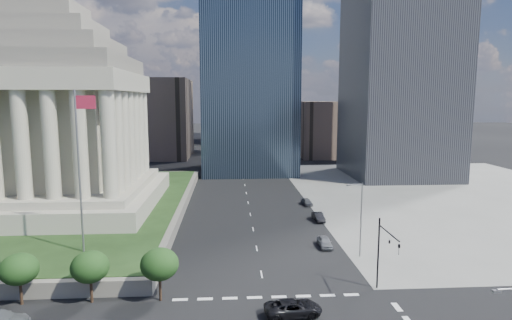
{
  "coord_description": "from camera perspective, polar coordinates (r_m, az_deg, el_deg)",
  "views": [
    {
      "loc": [
        -3.73,
        -28.52,
        20.71
      ],
      "look_at": [
        -0.61,
        20.88,
        13.7
      ],
      "focal_mm": 30.0,
      "sensor_mm": 36.0,
      "label": 1
    }
  ],
  "objects": [
    {
      "name": "war_memorial",
      "position": [
        82.3,
        -25.45,
        7.76
      ],
      "size": [
        34.0,
        34.0,
        39.0
      ],
      "primitive_type": null,
      "color": "#A5A08B",
      "rests_on": "plaza_lawn"
    },
    {
      "name": "parked_sedan_mid",
      "position": [
        74.93,
        8.32,
        -7.52
      ],
      "size": [
        4.34,
        1.72,
        1.41
      ],
      "primitive_type": "imported",
      "rotation": [
        0.0,
        0.0,
        0.06
      ],
      "color": "black",
      "rests_on": "ground"
    },
    {
      "name": "building_filler_ne",
      "position": [
        162.85,
        9.09,
        4.18
      ],
      "size": [
        20.0,
        30.0,
        20.0
      ],
      "primitive_type": "cube",
      "color": "brown",
      "rests_on": "ground"
    },
    {
      "name": "sidewalk_ne",
      "position": [
        103.63,
        25.23,
        -4.24
      ],
      "size": [
        68.0,
        90.0,
        0.03
      ],
      "primitive_type": "cube",
      "color": "slate",
      "rests_on": "ground"
    },
    {
      "name": "street_lamp_north",
      "position": [
        58.16,
        13.68,
        -7.17
      ],
      "size": [
        2.13,
        0.22,
        10.0
      ],
      "color": "slate",
      "rests_on": "ground"
    },
    {
      "name": "midrise_glass",
      "position": [
        124.01,
        -0.98,
        12.35
      ],
      "size": [
        26.0,
        26.0,
        60.0
      ],
      "primitive_type": "cube",
      "color": "black",
      "rests_on": "ground"
    },
    {
      "name": "traffic_signal_ne",
      "position": [
        47.8,
        16.78,
        -11.17
      ],
      "size": [
        0.3,
        5.74,
        8.0
      ],
      "color": "black",
      "rests_on": "ground"
    },
    {
      "name": "plaza_terrace",
      "position": [
        90.89,
        -30.67,
        -5.68
      ],
      "size": [
        66.0,
        70.0,
        1.8
      ],
      "primitive_type": "cube",
      "color": "#6B655C",
      "rests_on": "ground"
    },
    {
      "name": "parked_sedan_near",
      "position": [
        62.42,
        9.16,
        -10.73
      ],
      "size": [
        1.73,
        4.22,
        1.43
      ],
      "primitive_type": "imported",
      "rotation": [
        0.0,
        0.0,
        -0.01
      ],
      "color": "gray",
      "rests_on": "ground"
    },
    {
      "name": "building_filler_nw",
      "position": [
        160.83,
        -13.07,
        5.46
      ],
      "size": [
        24.0,
        30.0,
        28.0
      ],
      "primitive_type": "cube",
      "color": "brown",
      "rests_on": "ground"
    },
    {
      "name": "ground",
      "position": [
        130.24,
        -1.93,
        -1.1
      ],
      "size": [
        500.0,
        500.0,
        0.0
      ],
      "primitive_type": "plane",
      "color": "black",
      "rests_on": "ground"
    },
    {
      "name": "pickup_truck",
      "position": [
        43.79,
        4.98,
        -19.05
      ],
      "size": [
        5.87,
        3.23,
        1.56
      ],
      "primitive_type": "imported",
      "rotation": [
        0.0,
        0.0,
        1.69
      ],
      "color": "black",
      "rests_on": "ground"
    },
    {
      "name": "plaza_lawn",
      "position": [
        90.69,
        -30.72,
        -5.1
      ],
      "size": [
        64.0,
        68.0,
        0.1
      ],
      "primitive_type": "cube",
      "color": "#1C3114",
      "rests_on": "plaza_terrace"
    },
    {
      "name": "parked_sedan_far",
      "position": [
        85.4,
        6.79,
        -5.57
      ],
      "size": [
        4.15,
        2.14,
        1.35
      ],
      "primitive_type": "imported",
      "rotation": [
        0.0,
        0.0,
        0.14
      ],
      "color": "#4D5054",
      "rests_on": "ground"
    },
    {
      "name": "flagpole",
      "position": [
        56.07,
        -22.41,
        -0.34
      ],
      "size": [
        2.52,
        0.24,
        20.0
      ],
      "color": "slate",
      "rests_on": "plaza_lawn"
    }
  ]
}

